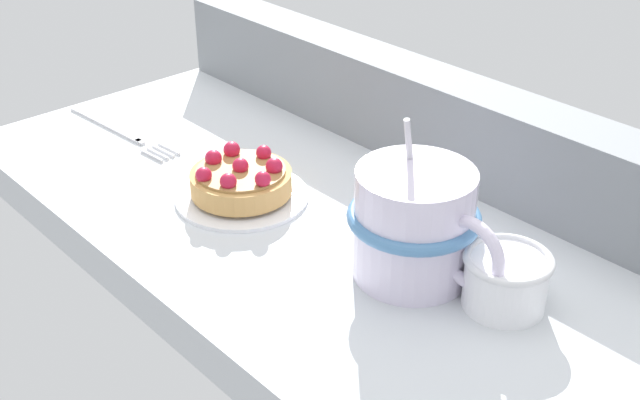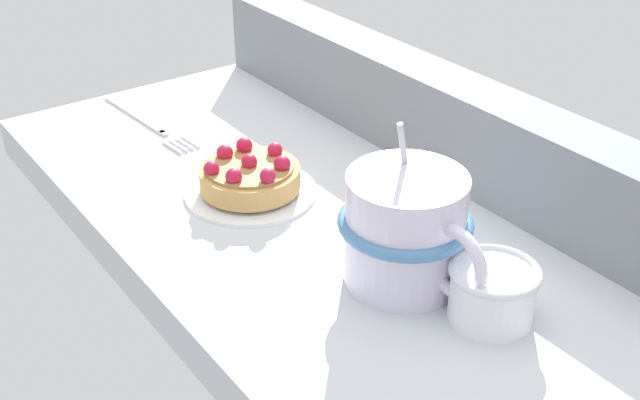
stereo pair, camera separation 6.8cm
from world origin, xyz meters
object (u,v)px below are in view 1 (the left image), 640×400
object	(u,v)px
dessert_plate	(242,195)
dessert_fork	(121,131)
coffee_mug	(415,224)
sugar_bowl	(506,279)
raspberry_tart	(241,179)

from	to	relation	value
dessert_plate	dessert_fork	xyz separation A→B (cm)	(-19.76, -1.15, -0.04)
coffee_mug	sugar_bowl	bearing A→B (deg)	15.49
sugar_bowl	coffee_mug	bearing A→B (deg)	-164.51
sugar_bowl	dessert_fork	bearing A→B (deg)	-172.77
dessert_plate	coffee_mug	distance (cm)	19.36
coffee_mug	dessert_fork	distance (cm)	38.88
raspberry_tart	sugar_bowl	xyz separation A→B (cm)	(26.00, 4.66, 0.32)
coffee_mug	raspberry_tart	bearing A→B (deg)	-171.98
dessert_fork	sugar_bowl	distance (cm)	46.16
raspberry_tart	coffee_mug	distance (cm)	19.07
dessert_plate	dessert_fork	distance (cm)	19.79
dessert_fork	sugar_bowl	bearing A→B (deg)	7.23
dessert_plate	raspberry_tart	size ratio (longest dim) A/B	1.32
raspberry_tart	dessert_fork	xyz separation A→B (cm)	(-19.74, -1.15, -1.74)
dessert_plate	coffee_mug	bearing A→B (deg)	8.01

